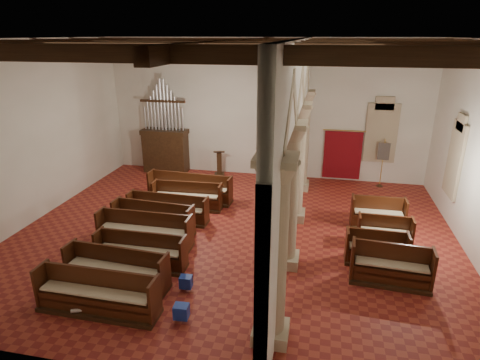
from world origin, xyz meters
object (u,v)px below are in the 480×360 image
pipe_organ (165,143)px  processional_banner (381,169)px  nave_pew_0 (98,299)px  lectern (219,165)px  aisle_pew_0 (390,271)px

pipe_organ → processional_banner: (9.63, -0.01, -0.62)m
pipe_organ → nave_pew_0: size_ratio=1.51×
nave_pew_0 → pipe_organ: bearing=103.4°
lectern → processional_banner: bearing=-14.8°
processional_banner → aisle_pew_0: 7.38m
processional_banner → lectern: bearing=-172.9°
pipe_organ → aisle_pew_0: 11.70m
nave_pew_0 → aisle_pew_0: 7.27m
lectern → pipe_organ: bearing=163.2°
pipe_organ → aisle_pew_0: (9.05, -7.35, -1.01)m
nave_pew_0 → processional_banner: bearing=54.1°
pipe_organ → processional_banner: bearing=-0.0°
pipe_organ → processional_banner: 9.65m
aisle_pew_0 → lectern: bearing=135.2°
pipe_organ → aisle_pew_0: pipe_organ is taller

